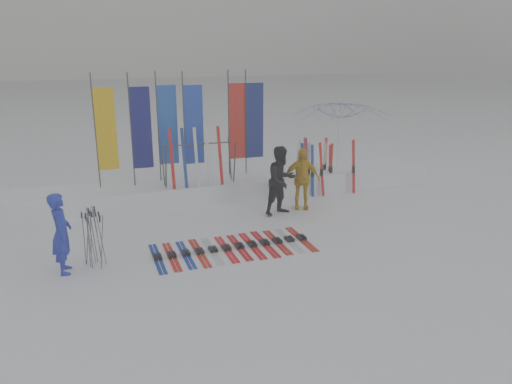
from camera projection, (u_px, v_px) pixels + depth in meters
name	position (u px, v px, depth m)	size (l,w,h in m)	color
ground	(271.00, 255.00, 11.17)	(120.00, 120.00, 0.00)	white
snow_bank	(217.00, 188.00, 15.24)	(14.00, 1.60, 0.60)	white
person_blue	(61.00, 233.00, 10.10)	(0.62, 0.41, 1.71)	#1C29A8
person_black	(281.00, 181.00, 13.60)	(0.92, 0.72, 1.90)	black
person_yellow	(301.00, 179.00, 14.08)	(1.03, 0.43, 1.75)	gold
tent_canopy	(340.00, 141.00, 16.63)	(3.07, 3.13, 2.81)	white
ski_row	(233.00, 247.00, 11.50)	(3.63, 1.69, 0.07)	navy
pole_cluster	(93.00, 238.00, 10.57)	(0.44, 0.77, 1.26)	#595B60
feather_flags	(185.00, 125.00, 14.60)	(5.01, 0.31, 3.20)	#383A3F
ski_rack	(199.00, 158.00, 14.36)	(2.04, 0.80, 1.23)	#383A3F
upright_skis	(318.00, 166.00, 15.76)	(1.61, 1.14, 1.69)	navy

